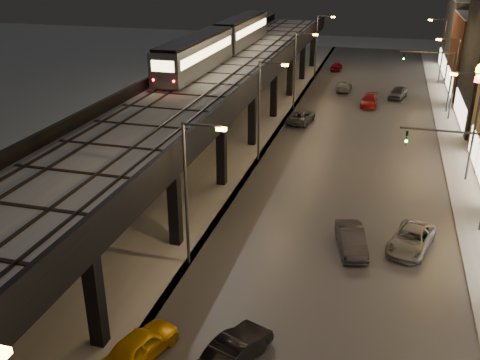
# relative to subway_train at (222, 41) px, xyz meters

# --- Properties ---
(road_surface) EXTENTS (17.00, 120.00, 0.06)m
(road_surface) POSITION_rel_subway_train_xyz_m (16.00, -10.36, -8.24)
(road_surface) COLOR #46474D
(road_surface) RESTS_ON ground
(sidewalk_right) EXTENTS (4.00, 120.00, 0.14)m
(sidewalk_right) POSITION_rel_subway_train_xyz_m (26.00, -10.36, -8.20)
(sidewalk_right) COLOR #9FA1A8
(sidewalk_right) RESTS_ON ground
(under_viaduct_pavement) EXTENTS (11.00, 120.00, 0.06)m
(under_viaduct_pavement) POSITION_rel_subway_train_xyz_m (2.50, -10.36, -8.24)
(under_viaduct_pavement) COLOR #9FA1A8
(under_viaduct_pavement) RESTS_ON ground
(elevated_viaduct) EXTENTS (9.00, 100.00, 6.30)m
(elevated_viaduct) POSITION_rel_subway_train_xyz_m (2.50, -13.51, -2.65)
(elevated_viaduct) COLOR black
(elevated_viaduct) RESTS_ON ground
(viaduct_trackbed) EXTENTS (8.40, 100.00, 0.32)m
(viaduct_trackbed) POSITION_rel_subway_train_xyz_m (2.49, -13.39, -1.88)
(viaduct_trackbed) COLOR #B2B7C1
(viaduct_trackbed) RESTS_ON elevated_viaduct
(viaduct_parapet_streetside) EXTENTS (0.30, 100.00, 1.10)m
(viaduct_parapet_streetside) POSITION_rel_subway_train_xyz_m (6.85, -13.36, -1.42)
(viaduct_parapet_streetside) COLOR black
(viaduct_parapet_streetside) RESTS_ON elevated_viaduct
(viaduct_parapet_far) EXTENTS (0.30, 100.00, 1.10)m
(viaduct_parapet_far) POSITION_rel_subway_train_xyz_m (-1.85, -13.36, -1.42)
(viaduct_parapet_far) COLOR black
(viaduct_parapet_far) RESTS_ON elevated_viaduct
(streetlight_left_1) EXTENTS (2.57, 0.28, 9.00)m
(streetlight_left_1) POSITION_rel_subway_train_xyz_m (8.07, -32.36, -3.03)
(streetlight_left_1) COLOR #38383A
(streetlight_left_1) RESTS_ON ground
(streetlight_left_2) EXTENTS (2.57, 0.28, 9.00)m
(streetlight_left_2) POSITION_rel_subway_train_xyz_m (8.07, -14.36, -3.03)
(streetlight_left_2) COLOR #38383A
(streetlight_left_2) RESTS_ON ground
(streetlight_right_2) EXTENTS (2.56, 0.28, 9.00)m
(streetlight_right_2) POSITION_rel_subway_train_xyz_m (25.23, -14.36, -3.03)
(streetlight_right_2) COLOR #38383A
(streetlight_right_2) RESTS_ON ground
(streetlight_left_3) EXTENTS (2.57, 0.28, 9.00)m
(streetlight_left_3) POSITION_rel_subway_train_xyz_m (8.07, 3.64, -3.03)
(streetlight_left_3) COLOR #38383A
(streetlight_left_3) RESTS_ON ground
(streetlight_right_3) EXTENTS (2.56, 0.28, 9.00)m
(streetlight_right_3) POSITION_rel_subway_train_xyz_m (25.23, 3.64, -3.03)
(streetlight_right_3) COLOR #38383A
(streetlight_right_3) RESTS_ON ground
(streetlight_left_4) EXTENTS (2.57, 0.28, 9.00)m
(streetlight_left_4) POSITION_rel_subway_train_xyz_m (8.07, 21.64, -3.03)
(streetlight_left_4) COLOR #38383A
(streetlight_left_4) RESTS_ON ground
(streetlight_right_4) EXTENTS (2.56, 0.28, 9.00)m
(streetlight_right_4) POSITION_rel_subway_train_xyz_m (25.23, 21.64, -3.03)
(streetlight_right_4) COLOR #38383A
(streetlight_right_4) RESTS_ON ground
(traffic_light_rig_a) EXTENTS (6.10, 0.34, 7.00)m
(traffic_light_rig_a) POSITION_rel_subway_train_xyz_m (24.34, -23.36, -3.77)
(traffic_light_rig_a) COLOR #38383A
(traffic_light_rig_a) RESTS_ON ground
(traffic_light_rig_b) EXTENTS (6.10, 0.34, 7.00)m
(traffic_light_rig_b) POSITION_rel_subway_train_xyz_m (24.34, 6.64, -3.77)
(traffic_light_rig_b) COLOR #38383A
(traffic_light_rig_b) RESTS_ON ground
(subway_train) EXTENTS (2.78, 33.84, 3.32)m
(subway_train) POSITION_rel_subway_train_xyz_m (0.00, 0.00, 0.00)
(subway_train) COLOR gray
(subway_train) RESTS_ON viaduct_trackbed
(car_taxi) EXTENTS (2.81, 4.45, 1.41)m
(car_taxi) POSITION_rel_subway_train_xyz_m (8.57, -40.76, -7.56)
(car_taxi) COLOR gold
(car_taxi) RESTS_ON ground
(car_near_white) EXTENTS (2.88, 4.62, 1.44)m
(car_near_white) POSITION_rel_subway_train_xyz_m (12.91, -39.94, -7.55)
(car_near_white) COLOR black
(car_near_white) RESTS_ON ground
(car_mid_silver) EXTENTS (2.86, 5.17, 1.37)m
(car_mid_silver) POSITION_rel_subway_train_xyz_m (9.67, -1.94, -7.59)
(car_mid_silver) COLOR #4E5157
(car_mid_silver) RESTS_ON ground
(car_mid_dark) EXTENTS (1.89, 4.35, 1.25)m
(car_mid_dark) POSITION_rel_subway_train_xyz_m (12.92, 13.96, -7.65)
(car_mid_dark) COLOR gray
(car_mid_dark) RESTS_ON ground
(car_far_white) EXTENTS (1.64, 3.86, 1.30)m
(car_far_white) POSITION_rel_subway_train_xyz_m (10.48, 27.17, -7.62)
(car_far_white) COLOR maroon
(car_far_white) RESTS_ON ground
(car_onc_silver) EXTENTS (2.54, 4.68, 1.46)m
(car_onc_silver) POSITION_rel_subway_train_xyz_m (17.22, -28.24, -7.54)
(car_onc_silver) COLOR black
(car_onc_silver) RESTS_ON ground
(car_onc_dark) EXTENTS (3.47, 5.29, 1.35)m
(car_onc_dark) POSITION_rel_subway_train_xyz_m (20.88, -27.13, -7.59)
(car_onc_dark) COLOR gray
(car_onc_dark) RESTS_ON ground
(car_onc_white) EXTENTS (2.03, 4.59, 1.31)m
(car_onc_white) POSITION_rel_subway_train_xyz_m (16.57, 6.95, -7.61)
(car_onc_white) COLOR maroon
(car_onc_white) RESTS_ON ground
(car_onc_red) EXTENTS (2.68, 4.58, 1.46)m
(car_onc_red) POSITION_rel_subway_train_xyz_m (19.94, 11.69, -7.54)
(car_onc_red) COLOR #35373E
(car_onc_red) RESTS_ON ground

